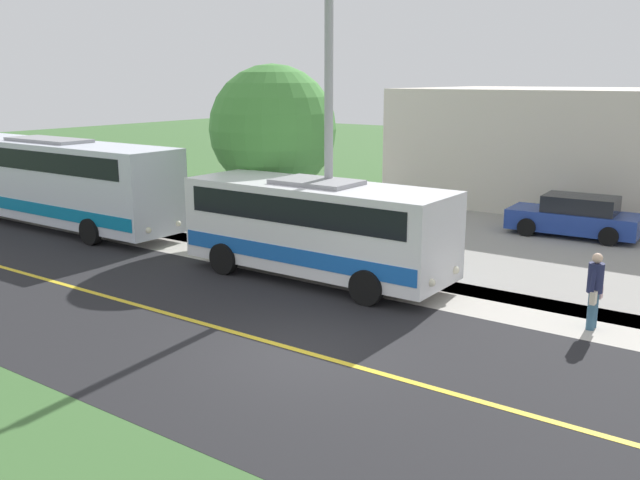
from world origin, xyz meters
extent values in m
plane|color=#3D6633|center=(0.00, 0.00, 0.00)|extent=(120.00, 120.00, 0.00)
cube|color=black|center=(0.00, 0.00, 0.00)|extent=(8.00, 100.00, 0.01)
cube|color=#B2ADA3|center=(-5.20, 0.00, 0.00)|extent=(2.40, 100.00, 0.01)
cube|color=gray|center=(-12.40, 3.00, 0.00)|extent=(14.00, 36.00, 0.01)
cube|color=gold|center=(0.00, 0.00, 0.01)|extent=(0.16, 100.00, 0.00)
cube|color=white|center=(-4.53, -2.87, 1.50)|extent=(2.46, 7.69, 2.30)
cube|color=blue|center=(-4.53, -2.87, 0.90)|extent=(2.50, 7.53, 0.44)
cube|color=black|center=(-4.53, -2.87, 2.10)|extent=(2.50, 6.92, 0.70)
cube|color=gray|center=(-4.53, -2.87, 2.71)|extent=(1.48, 2.31, 0.12)
cylinder|color=black|center=(-5.76, -0.49, 0.45)|extent=(0.25, 0.90, 0.90)
cylinder|color=black|center=(-3.30, -0.49, 0.45)|extent=(0.25, 0.90, 0.90)
cylinder|color=black|center=(-5.76, -5.25, 0.45)|extent=(0.25, 0.90, 0.90)
cylinder|color=black|center=(-3.30, -5.25, 0.45)|extent=(0.25, 0.90, 0.90)
sphere|color=#F2EACC|center=(-5.21, 0.99, 0.70)|extent=(0.20, 0.20, 0.20)
sphere|color=#F2EACC|center=(-3.85, 0.99, 0.70)|extent=(0.20, 0.20, 0.20)
cube|color=silver|center=(-4.47, -15.02, 1.76)|extent=(2.34, 11.95, 2.82)
cube|color=#0C72A5|center=(-4.47, -15.02, 0.90)|extent=(2.38, 11.71, 0.44)
cube|color=black|center=(-4.47, -15.02, 2.62)|extent=(2.38, 10.75, 0.70)
cube|color=gray|center=(-4.47, -15.02, 3.23)|extent=(1.41, 3.58, 0.12)
cylinder|color=black|center=(-5.64, -11.32, 0.45)|extent=(0.25, 0.90, 0.90)
cylinder|color=black|center=(-3.30, -11.32, 0.45)|extent=(0.25, 0.90, 0.90)
cylinder|color=black|center=(-5.64, -18.72, 0.45)|extent=(0.25, 0.90, 0.90)
sphere|color=#F2EACC|center=(-5.12, -9.03, 0.70)|extent=(0.20, 0.20, 0.20)
sphere|color=#F2EACC|center=(-3.83, -9.03, 0.70)|extent=(0.20, 0.20, 0.20)
cylinder|color=#335972|center=(-4.94, 4.47, 0.42)|extent=(0.18, 0.18, 0.84)
cylinder|color=#335972|center=(-4.74, 4.47, 0.42)|extent=(0.18, 0.18, 0.84)
cylinder|color=#1E2347|center=(-4.84, 4.47, 1.18)|extent=(0.34, 0.34, 0.67)
sphere|color=beige|center=(-4.84, 4.47, 1.62)|extent=(0.23, 0.23, 0.23)
cylinder|color=#1E2347|center=(-5.02, 4.47, 1.21)|extent=(0.28, 0.10, 0.60)
cube|color=beige|center=(-5.10, 4.52, 0.79)|extent=(0.20, 0.12, 0.28)
cylinder|color=#1E2347|center=(-4.66, 4.47, 1.21)|extent=(0.28, 0.10, 0.60)
cube|color=beige|center=(-4.58, 4.52, 0.79)|extent=(0.20, 0.12, 0.28)
cylinder|color=#9E9EA3|center=(-5.00, -2.81, 3.90)|extent=(0.24, 0.24, 7.79)
cube|color=navy|center=(-14.05, 1.43, 0.53)|extent=(2.03, 4.49, 0.70)
cube|color=black|center=(-14.06, 1.63, 1.17)|extent=(1.66, 2.50, 0.57)
cylinder|color=black|center=(-13.08, 0.12, 0.32)|extent=(0.25, 0.65, 0.64)
cylinder|color=black|center=(-14.87, 0.02, 0.32)|extent=(0.25, 0.65, 0.64)
cylinder|color=black|center=(-13.22, 2.84, 0.32)|extent=(0.25, 0.65, 0.64)
cylinder|color=black|center=(-15.02, 2.75, 0.32)|extent=(0.25, 0.65, 0.64)
cylinder|color=#4C3826|center=(-7.40, -6.73, 1.11)|extent=(0.36, 0.36, 2.22)
sphere|color=#478C3D|center=(-7.40, -6.73, 3.81)|extent=(4.22, 4.22, 4.22)
cube|color=beige|center=(-21.40, 1.02, 2.50)|extent=(10.00, 17.55, 5.00)
camera|label=1|loc=(10.56, 7.99, 5.48)|focal=38.76mm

